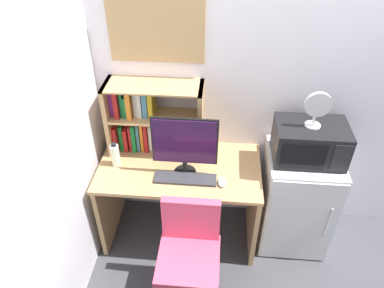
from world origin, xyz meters
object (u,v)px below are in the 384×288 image
Objects in this scene: monitor at (185,144)px; desk_chair at (189,261)px; hutch_bookshelf at (143,117)px; desk_fan at (317,108)px; microwave at (310,142)px; keyboard at (185,179)px; water_bottle at (115,155)px; wall_corkboard at (156,29)px; mini_fridge at (296,199)px; computer_mouse at (222,182)px.

monitor is 0.84m from desk_chair.
monitor is (0.36, -0.29, -0.02)m from hutch_bookshelf.
microwave is at bearing 35.85° from desk_fan.
keyboard is 0.90× the size of microwave.
wall_corkboard reaches higher than water_bottle.
mini_fridge is at bearing -90.33° from microwave.
keyboard is 1.08m from wall_corkboard.
mini_fridge is 1.73m from wall_corkboard.
microwave is (1.43, 0.08, 0.16)m from water_bottle.
desk_chair is at bearing -142.81° from mini_fridge.
computer_mouse is at bearing -160.08° from microwave.
computer_mouse is 0.84m from desk_fan.
wall_corkboard is (-1.13, 0.27, 0.70)m from microwave.
desk_fan reaches higher than keyboard.
hutch_bookshelf reaches higher than microwave.
mini_fridge is 1.32× the size of wall_corkboard.
computer_mouse is 0.16× the size of wall_corkboard.
keyboard is 0.27m from computer_mouse.
desk_chair is (-0.82, -0.62, -0.07)m from mini_fridge.
water_bottle is 0.75× the size of desk_fan.
desk_fan is at bearing -13.63° from wall_corkboard.
hutch_bookshelf is 1.28m from desk_fan.
desk_fan is at bearing 7.83° from monitor.
desk_fan is at bearing 2.93° from water_bottle.
keyboard is (0.01, -0.08, -0.26)m from monitor.
water_bottle reaches higher than keyboard.
keyboard is 0.54× the size of desk_chair.
monitor is at bearing 161.41° from computer_mouse.
desk_fan is (0.61, 0.22, 0.53)m from computer_mouse.
mini_fridge is at bearing 3.03° from water_bottle.
mini_fridge reaches higher than desk_chair.
keyboard is at bearing -167.01° from microwave.
wall_corkboard is at bearing 48.24° from water_bottle.
water_bottle reaches higher than mini_fridge.
monitor is 0.72× the size of wall_corkboard.
desk_chair is (-0.20, -0.40, -0.41)m from computer_mouse.
desk_fan is (0.89, 0.12, 0.27)m from monitor.
mini_fridge is (1.43, 0.08, -0.42)m from water_bottle.
monitor is 2.40× the size of water_bottle.
microwave is 0.30m from desk_fan.
hutch_bookshelf is 1.44× the size of microwave.
wall_corkboard is at bearing 117.07° from keyboard.
water_bottle is at bearing 167.07° from keyboard.
desk_chair is (0.08, -0.50, -0.67)m from monitor.
desk_fan is at bearing -7.47° from hutch_bookshelf.
wall_corkboard reaches higher than monitor.
desk_fan is (-0.01, -0.01, 0.30)m from microwave.
desk_fan is 0.40× the size of wall_corkboard.
water_bottle is 1.50m from desk_fan.
monitor is at bearing -38.77° from hutch_bookshelf.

